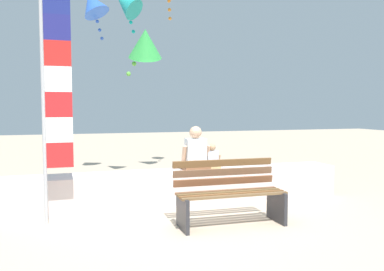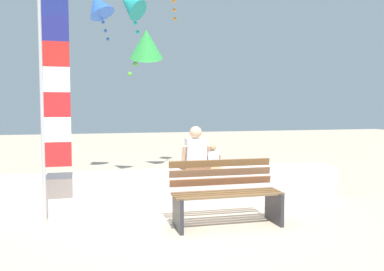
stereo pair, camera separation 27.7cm
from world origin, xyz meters
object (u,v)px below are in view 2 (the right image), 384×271
object	(u,v)px
park_bench	(226,195)
person_child	(212,159)
kite_green	(146,44)
kite_blue	(98,5)
flag_banner	(51,90)
kite_teal	(130,4)
person_adult	(196,153)

from	to	relation	value
park_bench	person_child	size ratio (longest dim) A/B	3.42
kite_green	kite_blue	world-z (taller)	kite_blue
park_bench	kite_blue	xyz separation A→B (m)	(-1.58, 4.38, 3.61)
flag_banner	kite_teal	xyz separation A→B (m)	(1.39, 2.82, 1.98)
person_adult	flag_banner	size ratio (longest dim) A/B	0.23
park_bench	kite_blue	bearing A→B (deg)	109.89
park_bench	kite_green	size ratio (longest dim) A/B	1.64
park_bench	person_child	world-z (taller)	person_child
flag_banner	kite_teal	size ratio (longest dim) A/B	3.47
flag_banner	kite_blue	distance (m)	4.30
person_adult	person_child	bearing A→B (deg)	0.07
flag_banner	kite_blue	world-z (taller)	kite_blue
park_bench	kite_blue	world-z (taller)	kite_blue
park_bench	kite_teal	bearing A→B (deg)	104.82
person_child	kite_blue	xyz separation A→B (m)	(-1.83, 3.00, 3.29)
person_child	kite_green	bearing A→B (deg)	151.33
person_child	flag_banner	distance (m)	2.90
flag_banner	kite_teal	world-z (taller)	kite_teal
flag_banner	kite_teal	distance (m)	3.72
park_bench	kite_teal	size ratio (longest dim) A/B	1.63
kite_blue	park_bench	bearing A→B (deg)	-70.11
kite_green	kite_teal	size ratio (longest dim) A/B	0.99
person_adult	flag_banner	bearing A→B (deg)	-164.09
person_adult	flag_banner	xyz separation A→B (m)	(-2.28, -0.65, 1.03)
person_adult	kite_blue	world-z (taller)	kite_blue
kite_teal	person_child	bearing A→B (deg)	-61.40
person_adult	person_child	xyz separation A→B (m)	(0.30, 0.00, -0.12)
person_adult	park_bench	bearing A→B (deg)	-87.57
park_bench	kite_teal	distance (m)	5.04
park_bench	person_adult	bearing A→B (deg)	92.43
person_adult	kite_green	xyz separation A→B (m)	(-0.76, 0.58, 1.92)
person_adult	flag_banner	distance (m)	2.58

